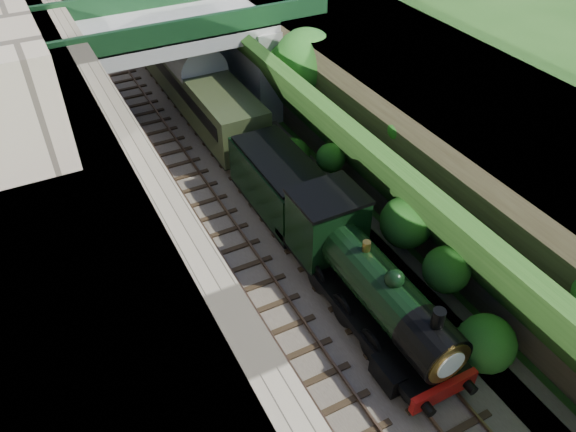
{
  "coord_description": "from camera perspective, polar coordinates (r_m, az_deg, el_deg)",
  "views": [
    {
      "loc": [
        -8.6,
        -6.85,
        17.56
      ],
      "look_at": [
        0.0,
        9.61,
        2.48
      ],
      "focal_mm": 35.0,
      "sensor_mm": 36.0,
      "label": 1
    }
  ],
  "objects": [
    {
      "name": "track_right",
      "position": [
        33.42,
        -6.49,
        7.59
      ],
      "size": [
        2.5,
        90.0,
        0.2
      ],
      "color": "black",
      "rests_on": "trackbed"
    },
    {
      "name": "track_left",
      "position": [
        32.62,
        -11.7,
        6.13
      ],
      "size": [
        2.5,
        90.0,
        0.2
      ],
      "color": "black",
      "rests_on": "trackbed"
    },
    {
      "name": "locomotive",
      "position": [
        22.18,
        7.85,
        -6.36
      ],
      "size": [
        3.1,
        10.22,
        3.83
      ],
      "color": "black",
      "rests_on": "trackbed"
    },
    {
      "name": "tender",
      "position": [
        27.11,
        -0.85,
        3.05
      ],
      "size": [
        2.7,
        6.0,
        3.05
      ],
      "color": "black",
      "rests_on": "trackbed"
    },
    {
      "name": "retaining_wall",
      "position": [
        30.47,
        -18.79,
        9.42
      ],
      "size": [
        1.0,
        90.0,
        7.0
      ],
      "primitive_type": "cube",
      "color": "#756B56",
      "rests_on": "ground"
    },
    {
      "name": "trackbed",
      "position": [
        33.16,
        -8.4,
        6.84
      ],
      "size": [
        10.0,
        90.0,
        0.2
      ],
      "primitive_type": "cube",
      "color": "#473F38",
      "rests_on": "ground"
    },
    {
      "name": "street_plateau_left",
      "position": [
        30.31,
        -25.18,
        7.52
      ],
      "size": [
        6.0,
        90.0,
        7.0
      ],
      "primitive_type": "cube",
      "color": "#262628",
      "rests_on": "ground"
    },
    {
      "name": "embankment_slope",
      "position": [
        32.75,
        0.07,
        12.04
      ],
      "size": [
        4.7,
        90.0,
        6.39
      ],
      "color": "#1E4714",
      "rests_on": "ground"
    },
    {
      "name": "coach_front",
      "position": [
        37.08,
        -9.96,
        13.76
      ],
      "size": [
        2.9,
        18.0,
        3.7
      ],
      "color": "black",
      "rests_on": "trackbed"
    },
    {
      "name": "street_plateau_right",
      "position": [
        35.45,
        6.05,
        14.83
      ],
      "size": [
        8.0,
        90.0,
        6.25
      ],
      "primitive_type": "cube",
      "color": "#262628",
      "rests_on": "ground"
    },
    {
      "name": "road_bridge",
      "position": [
        34.99,
        -9.96,
        15.84
      ],
      "size": [
        16.0,
        6.4,
        7.25
      ],
      "color": "gray",
      "rests_on": "ground"
    },
    {
      "name": "tree",
      "position": [
        32.12,
        1.89,
        15.34
      ],
      "size": [
        3.6,
        3.8,
        6.6
      ],
      "color": "black",
      "rests_on": "ground"
    }
  ]
}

